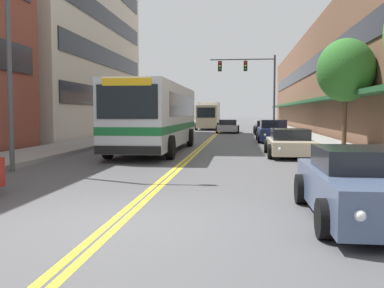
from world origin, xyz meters
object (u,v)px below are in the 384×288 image
(city_bus, at_px, (157,114))
(car_silver_moving_lead, at_px, (228,126))
(street_lamp_left_near, at_px, (15,6))
(car_champagne_parked_right_mid, at_px, (290,143))
(car_dark_grey_parked_left_mid, at_px, (158,130))
(car_navy_parked_right_far, at_px, (273,132))
(car_black_parked_right_end, at_px, (266,128))
(car_slate_blue_parked_right_foreground, at_px, (365,186))
(street_tree_right_mid, at_px, (346,70))
(box_truck, at_px, (209,115))
(traffic_signal_mast, at_px, (253,78))

(city_bus, distance_m, car_silver_moving_lead, 20.22)
(city_bus, distance_m, street_lamp_left_near, 9.25)
(car_champagne_parked_right_mid, relative_size, car_silver_moving_lead, 0.95)
(city_bus, distance_m, car_dark_grey_parked_left_mid, 12.47)
(car_navy_parked_right_far, relative_size, car_black_parked_right_end, 0.94)
(car_slate_blue_parked_right_foreground, bearing_deg, street_lamp_left_near, 150.75)
(street_lamp_left_near, bearing_deg, car_champagne_parked_right_mid, 33.14)
(street_tree_right_mid, bearing_deg, car_slate_blue_parked_right_foreground, -101.65)
(car_champagne_parked_right_mid, xyz_separation_m, car_black_parked_right_end, (0.02, 18.77, 0.02))
(car_slate_blue_parked_right_foreground, relative_size, box_truck, 0.62)
(car_dark_grey_parked_left_mid, bearing_deg, street_tree_right_mid, -43.59)
(car_champagne_parked_right_mid, distance_m, car_black_parked_right_end, 18.77)
(car_slate_blue_parked_right_foreground, distance_m, traffic_signal_mast, 32.15)
(car_silver_moving_lead, bearing_deg, car_champagne_parked_right_mid, -81.16)
(traffic_signal_mast, xyz_separation_m, street_tree_right_mid, (4.08, -17.49, -1.03))
(city_bus, relative_size, car_dark_grey_parked_left_mid, 2.43)
(car_slate_blue_parked_right_foreground, distance_m, car_navy_parked_right_far, 20.60)
(city_bus, bearing_deg, traffic_signal_mast, 74.03)
(car_dark_grey_parked_left_mid, relative_size, car_silver_moving_lead, 0.97)
(city_bus, height_order, car_slate_blue_parked_right_foreground, city_bus)
(traffic_signal_mast, height_order, street_lamp_left_near, street_lamp_left_near)
(street_lamp_left_near, bearing_deg, car_silver_moving_lead, 77.89)
(car_slate_blue_parked_right_foreground, xyz_separation_m, street_tree_right_mid, (2.95, 14.33, 3.41))
(car_slate_blue_parked_right_foreground, distance_m, car_champagne_parked_right_mid, 11.43)
(car_champagne_parked_right_mid, xyz_separation_m, car_silver_moving_lead, (-3.40, 21.84, 0.03))
(car_dark_grey_parked_left_mid, distance_m, car_slate_blue_parked_right_foreground, 26.95)
(city_bus, bearing_deg, car_navy_parked_right_far, 49.08)
(car_dark_grey_parked_left_mid, height_order, street_lamp_left_near, street_lamp_left_near)
(car_slate_blue_parked_right_foreground, height_order, street_tree_right_mid, street_tree_right_mid)
(street_lamp_left_near, bearing_deg, car_dark_grey_parked_left_mid, 88.06)
(car_black_parked_right_end, height_order, traffic_signal_mast, traffic_signal_mast)
(car_navy_parked_right_far, height_order, street_lamp_left_near, street_lamp_left_near)
(car_slate_blue_parked_right_foreground, relative_size, street_tree_right_mid, 0.79)
(car_dark_grey_parked_left_mid, distance_m, car_champagne_parked_right_mid, 16.54)
(car_slate_blue_parked_right_foreground, bearing_deg, city_bus, 115.79)
(car_black_parked_right_end, bearing_deg, city_bus, -110.76)
(street_lamp_left_near, bearing_deg, street_tree_right_mid, 36.09)
(city_bus, bearing_deg, car_champagne_parked_right_mid, -16.41)
(car_champagne_parked_right_mid, height_order, box_truck, box_truck)
(city_bus, distance_m, car_black_parked_right_end, 18.11)
(car_champagne_parked_right_mid, distance_m, street_lamp_left_near, 12.20)
(car_slate_blue_parked_right_foreground, bearing_deg, box_truck, 98.19)
(city_bus, distance_m, car_champagne_parked_right_mid, 6.77)
(car_silver_moving_lead, relative_size, box_truck, 0.69)
(city_bus, xyz_separation_m, car_silver_moving_lead, (2.98, 19.96, -1.25))
(car_black_parked_right_end, xyz_separation_m, box_truck, (-5.86, 10.69, 1.01))
(car_dark_grey_parked_left_mid, relative_size, street_lamp_left_near, 0.51)
(city_bus, height_order, car_black_parked_right_end, city_bus)
(car_slate_blue_parked_right_foreground, relative_size, car_silver_moving_lead, 0.89)
(city_bus, xyz_separation_m, car_champagne_parked_right_mid, (6.38, -1.88, -1.28))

